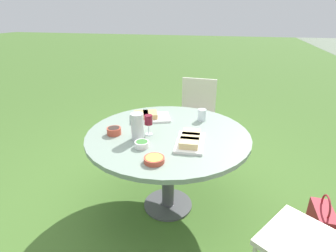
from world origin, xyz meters
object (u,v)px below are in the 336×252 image
object	(u,v)px
chair_near_left	(323,242)
wine_glass	(148,121)
water_pitcher	(137,126)
handbag	(321,221)
chair_near_right	(197,109)
dining_table	(168,143)

from	to	relation	value
chair_near_left	wine_glass	bearing A→B (deg)	-117.69
water_pitcher	handbag	size ratio (longest dim) A/B	0.57
water_pitcher	chair_near_right	bearing A→B (deg)	169.82
chair_near_right	wine_glass	xyz separation A→B (m)	(1.32, -0.20, 0.34)
wine_glass	dining_table	bearing A→B (deg)	116.54
chair_near_right	chair_near_left	bearing A→B (deg)	26.67
wine_glass	water_pitcher	bearing A→B (deg)	-30.29
chair_near_right	handbag	bearing A→B (deg)	43.32
dining_table	water_pitcher	xyz separation A→B (m)	(0.17, -0.20, 0.20)
dining_table	wine_glass	bearing A→B (deg)	-63.46
chair_near_left	handbag	size ratio (longest dim) A/B	2.42
water_pitcher	dining_table	bearing A→B (deg)	130.25
water_pitcher	wine_glass	world-z (taller)	water_pitcher
water_pitcher	wine_glass	size ratio (longest dim) A/B	1.26
dining_table	chair_near_right	xyz separation A→B (m)	(-1.25, 0.06, -0.12)
dining_table	chair_near_right	size ratio (longest dim) A/B	1.50
chair_near_left	chair_near_right	xyz separation A→B (m)	(-1.93, -0.97, 0.00)
water_pitcher	chair_near_left	bearing A→B (deg)	67.17
water_pitcher	wine_glass	xyz separation A→B (m)	(-0.10, 0.06, 0.01)
chair_near_left	water_pitcher	world-z (taller)	water_pitcher
dining_table	chair_near_right	bearing A→B (deg)	177.44
chair_near_left	wine_glass	size ratio (longest dim) A/B	5.35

